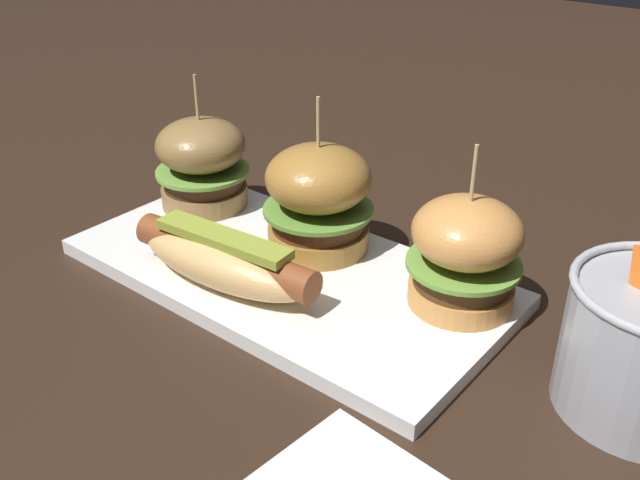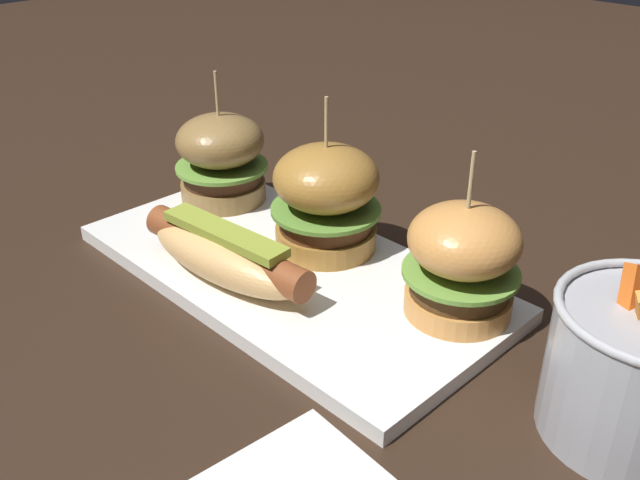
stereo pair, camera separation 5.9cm
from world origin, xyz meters
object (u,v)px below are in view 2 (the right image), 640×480
platter_main (289,271)px  slider_center (325,197)px  slider_left (221,158)px  slider_right (462,261)px  hot_dog (226,254)px

platter_main → slider_center: bearing=91.9°
platter_main → slider_left: (-0.15, 0.04, 0.05)m
slider_left → slider_center: 0.15m
platter_main → slider_left: bearing=164.1°
platter_main → slider_right: slider_right is taller
slider_center → slider_left: bearing=-178.5°
slider_center → slider_right: size_ratio=1.05×
platter_main → slider_right: (0.15, 0.05, 0.05)m
platter_main → slider_left: 0.16m
slider_left → slider_right: (0.30, 0.00, -0.00)m
slider_left → slider_center: slider_center is taller
hot_dog → slider_center: bearing=79.2°
hot_dog → slider_left: 0.16m
platter_main → slider_center: (-0.00, 0.05, 0.06)m
slider_center → slider_right: bearing=-0.1°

